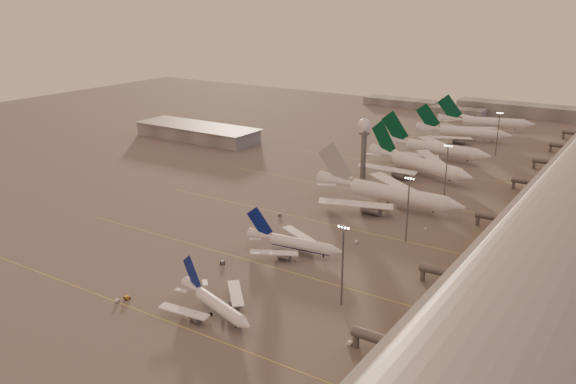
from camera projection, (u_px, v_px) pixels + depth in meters
The scene contains 26 objects.
ground at pixel (192, 259), 208.11m from camera, with size 700.00×700.00×0.00m, color #555353.
taxiway_markings at pixel (347, 227), 237.06m from camera, with size 180.00×185.25×0.02m.
hangar at pixel (197, 132), 380.68m from camera, with size 82.00×27.00×8.50m.
radar_tower at pixel (364, 136), 294.55m from camera, with size 6.40×6.40×31.10m.
mast_a at pixel (343, 261), 173.67m from camera, with size 3.60×0.56×25.00m.
mast_b at pixel (408, 206), 219.01m from camera, with size 3.60×0.56×25.00m.
mast_c at pixel (446, 169), 265.39m from camera, with size 3.60×0.56×25.00m.
mast_d at pixel (498, 132), 338.07m from camera, with size 3.60×0.56×25.00m.
distant_horizon at pixel (481, 108), 464.35m from camera, with size 165.00×37.50×9.00m.
narrowbody_near at pixel (216, 306), 171.51m from camera, with size 33.03×25.93×13.35m.
narrowbody_mid at pixel (294, 245), 212.67m from camera, with size 37.31×29.65×14.59m.
widebody_white at pixel (388, 197), 259.15m from camera, with size 69.35×55.49×24.38m.
greentail_a at pixel (419, 167), 304.49m from camera, with size 62.82×49.87×23.77m.
greentail_b at pixel (434, 151), 335.30m from camera, with size 65.20×52.51×23.67m.
greentail_c at pixel (463, 134), 377.28m from camera, with size 58.72×47.09×21.43m.
greentail_d at pixel (486, 124), 404.62m from camera, with size 61.63×49.07×22.99m.
gsv_truck_a at pixel (118, 299), 178.69m from camera, with size 5.25×4.10×2.03m.
gsv_tug_near at pixel (127, 298), 180.57m from camera, with size 3.29×4.16×1.04m.
gsv_catering_a at pixel (351, 338), 156.35m from camera, with size 5.50×3.19×4.24m.
gsv_tug_mid at pixel (222, 263), 204.17m from camera, with size 4.24×4.46×1.10m.
gsv_truck_b at pixel (358, 241), 220.87m from camera, with size 5.98×4.02×2.28m.
gsv_truck_c at pixel (281, 213), 248.30m from camera, with size 6.31×3.63×2.40m.
gsv_catering_b at pixel (426, 226), 233.20m from camera, with size 4.43×2.30×3.53m.
gsv_tug_far at pixel (365, 183), 289.65m from camera, with size 4.52×4.18×1.11m.
gsv_truck_d at pixel (339, 166), 317.24m from camera, with size 3.36×5.92×2.26m.
gsv_tug_hangar at pixel (463, 170), 312.39m from camera, with size 3.91×2.96×0.99m.
Camera 1 is at (132.03, -141.66, 86.16)m, focal length 38.00 mm.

